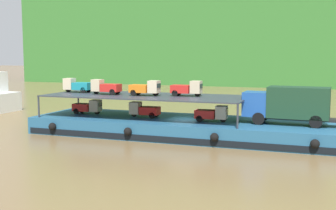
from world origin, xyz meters
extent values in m
plane|color=brown|center=(0.00, 0.00, 0.00)|extent=(400.00, 400.00, 0.00)
cube|color=#23567A|center=(0.00, 0.00, 0.75)|extent=(27.61, 7.73, 1.50)
cube|color=black|center=(0.00, -3.88, 0.35)|extent=(27.06, 0.06, 0.50)
sphere|color=black|center=(-11.05, -4.07, 0.85)|extent=(0.68, 0.68, 0.68)
sphere|color=black|center=(-3.68, -4.07, 0.85)|extent=(0.68, 0.68, 0.68)
sphere|color=black|center=(3.68, -4.07, 0.85)|extent=(0.68, 0.68, 0.68)
sphere|color=black|center=(11.05, -4.07, 0.85)|extent=(0.68, 0.68, 0.68)
cube|color=#1E4C99|center=(6.21, 0.18, 3.10)|extent=(2.10, 2.27, 2.00)
cube|color=#192833|center=(5.18, 0.23, 3.45)|extent=(0.14, 1.84, 0.60)
cube|color=#193823|center=(9.61, 0.03, 3.35)|extent=(4.90, 2.51, 2.50)
cube|color=black|center=(9.61, 0.03, 2.05)|extent=(6.86, 1.69, 0.20)
cylinder|color=black|center=(6.66, 1.17, 2.00)|extent=(1.01, 0.32, 1.00)
cylinder|color=black|center=(6.56, -0.84, 2.00)|extent=(1.01, 0.32, 1.00)
cylinder|color=black|center=(11.09, 0.97, 2.00)|extent=(1.01, 0.32, 1.00)
cylinder|color=black|center=(11.00, -1.04, 2.00)|extent=(1.01, 0.32, 1.00)
cylinder|color=#2D333D|center=(5.33, 3.38, 2.50)|extent=(0.16, 0.16, 2.00)
cylinder|color=#2D333D|center=(5.33, -3.38, 2.50)|extent=(0.16, 0.16, 2.00)
cylinder|color=#2D333D|center=(-12.93, 3.38, 2.50)|extent=(0.16, 0.16, 2.00)
cylinder|color=#2D333D|center=(-12.93, -3.38, 2.50)|extent=(0.16, 0.16, 2.00)
cube|color=#2D333D|center=(-3.80, 0.00, 3.45)|extent=(18.41, 6.93, 0.10)
cube|color=red|center=(-10.41, 0.07, 2.13)|extent=(1.73, 1.25, 0.70)
cube|color=beige|center=(-9.01, 0.11, 2.33)|extent=(0.93, 1.02, 1.10)
cube|color=#19232D|center=(-8.54, 0.12, 2.44)|extent=(0.06, 0.85, 0.38)
cylinder|color=black|center=(-8.86, 0.11, 1.78)|extent=(0.56, 0.16, 0.56)
cylinder|color=black|center=(-10.80, -0.47, 1.78)|extent=(0.56, 0.16, 0.56)
cylinder|color=black|center=(-10.83, 0.59, 1.78)|extent=(0.56, 0.16, 0.56)
cube|color=red|center=(-3.30, -0.14, 2.13)|extent=(1.73, 1.24, 0.70)
cube|color=beige|center=(-4.70, -0.17, 2.33)|extent=(0.92, 1.02, 1.10)
cube|color=#19232D|center=(-5.17, -0.18, 2.44)|extent=(0.06, 0.85, 0.38)
cylinder|color=black|center=(-4.85, -0.17, 1.78)|extent=(0.56, 0.15, 0.56)
cylinder|color=black|center=(-2.92, 0.40, 1.78)|extent=(0.56, 0.15, 0.56)
cylinder|color=black|center=(-2.89, -0.66, 1.78)|extent=(0.56, 0.15, 0.56)
cube|color=red|center=(2.03, -0.59, 2.13)|extent=(1.72, 1.23, 0.70)
cube|color=beige|center=(3.43, -0.56, 2.33)|extent=(0.92, 1.02, 1.10)
cube|color=#19232D|center=(3.90, -0.56, 2.44)|extent=(0.06, 0.85, 0.38)
cylinder|color=black|center=(3.58, -0.56, 1.78)|extent=(0.56, 0.15, 0.56)
cylinder|color=black|center=(1.64, -1.13, 1.78)|extent=(0.56, 0.15, 0.56)
cylinder|color=black|center=(1.62, -0.07, 1.78)|extent=(0.56, 0.15, 0.56)
cube|color=teal|center=(-10.74, 0.62, 4.13)|extent=(1.75, 1.27, 0.70)
cube|color=beige|center=(-12.14, 0.56, 4.33)|extent=(0.94, 1.03, 1.10)
cube|color=#19232D|center=(-12.61, 0.54, 4.44)|extent=(0.07, 0.85, 0.38)
cylinder|color=black|center=(-12.29, 0.56, 3.78)|extent=(0.57, 0.16, 0.56)
cylinder|color=black|center=(-10.37, 1.16, 3.78)|extent=(0.57, 0.16, 0.56)
cylinder|color=black|center=(-10.32, 0.10, 3.78)|extent=(0.57, 0.16, 0.56)
cube|color=red|center=(-7.11, -0.33, 4.13)|extent=(1.71, 1.21, 0.70)
cube|color=#C6B793|center=(-8.51, -0.34, 4.33)|extent=(0.91, 1.01, 1.10)
cube|color=#19232D|center=(-8.98, -0.34, 4.44)|extent=(0.05, 0.85, 0.38)
cylinder|color=black|center=(-8.66, -0.34, 3.78)|extent=(0.56, 0.14, 0.56)
cylinder|color=black|center=(-6.72, 0.21, 3.78)|extent=(0.56, 0.14, 0.56)
cylinder|color=black|center=(-6.71, -0.85, 3.78)|extent=(0.56, 0.14, 0.56)
cube|color=orange|center=(-4.22, -0.27, 4.13)|extent=(1.72, 1.23, 0.70)
cube|color=beige|center=(-2.82, -0.30, 4.33)|extent=(0.92, 1.01, 1.10)
cube|color=#19232D|center=(-2.35, -0.30, 4.44)|extent=(0.05, 0.85, 0.38)
cylinder|color=black|center=(-2.67, -0.30, 3.78)|extent=(0.56, 0.15, 0.56)
cylinder|color=black|center=(-4.63, -0.80, 3.78)|extent=(0.56, 0.15, 0.56)
cylinder|color=black|center=(-4.61, 0.26, 3.78)|extent=(0.56, 0.15, 0.56)
cube|color=red|center=(-0.55, 0.56, 4.13)|extent=(1.71, 1.21, 0.70)
cube|color=#C6B793|center=(0.85, 0.57, 4.33)|extent=(0.91, 1.01, 1.10)
cube|color=#19232D|center=(1.32, 0.57, 4.44)|extent=(0.05, 0.85, 0.38)
cylinder|color=black|center=(1.00, 0.57, 3.78)|extent=(0.56, 0.14, 0.56)
cylinder|color=black|center=(-0.95, 0.02, 3.78)|extent=(0.56, 0.14, 0.56)
cylinder|color=black|center=(-0.96, 1.08, 3.78)|extent=(0.56, 0.14, 0.56)
camera|label=1|loc=(11.44, -36.13, 7.19)|focal=46.19mm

